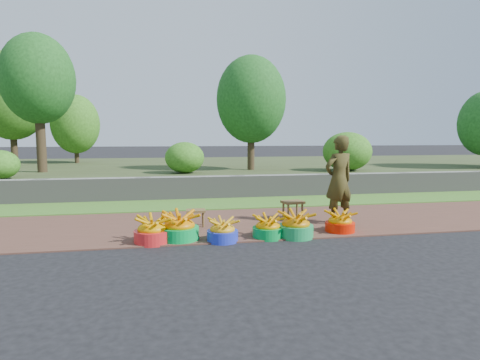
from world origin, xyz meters
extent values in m
plane|color=black|center=(0.00, 0.00, 0.00)|extent=(120.00, 120.00, 0.00)
cube|color=#513227|center=(0.00, 1.25, 0.01)|extent=(80.00, 2.50, 0.02)
cube|color=#427726|center=(0.00, 3.25, 0.02)|extent=(80.00, 1.50, 0.04)
cube|color=slate|center=(0.00, 4.10, 0.28)|extent=(80.00, 0.35, 0.55)
cube|color=#364322|center=(0.00, 9.00, 0.25)|extent=(80.00, 10.00, 0.50)
cylinder|color=#342818|center=(-4.99, 10.71, 0.97)|extent=(0.16, 0.16, 0.94)
ellipsoid|color=#37791D|center=(-4.99, 10.71, 1.97)|extent=(1.77, 1.77, 2.21)
cylinder|color=#342818|center=(-5.10, 6.66, 1.49)|extent=(0.26, 0.26, 1.98)
ellipsoid|color=#1D5B1C|center=(-5.10, 6.66, 3.07)|extent=(1.97, 1.97, 2.46)
cylinder|color=#342818|center=(-7.17, 10.74, 1.35)|extent=(0.23, 0.23, 1.71)
ellipsoid|color=#37791D|center=(-7.17, 10.74, 2.98)|extent=(2.58, 2.58, 3.22)
cylinder|color=#342818|center=(0.84, 6.40, 1.24)|extent=(0.21, 0.21, 1.47)
ellipsoid|color=#1D5B1C|center=(0.84, 6.40, 2.59)|extent=(2.07, 2.07, 2.59)
ellipsoid|color=#37791D|center=(3.52, 5.50, 1.06)|extent=(1.41, 1.41, 1.13)
ellipsoid|color=#37791D|center=(-1.18, 5.60, 0.92)|extent=(1.06, 1.06, 0.85)
ellipsoid|color=#37791D|center=(-5.51, 4.84, 0.84)|extent=(0.85, 0.85, 0.68)
cylinder|color=red|center=(-1.92, 0.23, 0.09)|extent=(0.51, 0.51, 0.18)
ellipsoid|color=#C68600|center=(-1.92, 0.23, 0.24)|extent=(0.45, 0.45, 0.29)
cylinder|color=#02A03E|center=(-1.54, 0.29, 0.10)|extent=(0.56, 0.56, 0.20)
ellipsoid|color=#C86F00|center=(-1.54, 0.29, 0.26)|extent=(0.49, 0.49, 0.32)
cylinder|color=#1F2FBF|center=(-0.94, 0.13, 0.08)|extent=(0.44, 0.44, 0.16)
ellipsoid|color=#C88D0F|center=(-0.94, 0.13, 0.20)|extent=(0.39, 0.39, 0.25)
cylinder|color=#059038|center=(-0.26, 0.20, 0.08)|extent=(0.45, 0.45, 0.16)
ellipsoid|color=#C27B00|center=(-0.26, 0.20, 0.21)|extent=(0.40, 0.40, 0.26)
cylinder|color=#19914A|center=(0.16, 0.16, 0.09)|extent=(0.52, 0.52, 0.19)
ellipsoid|color=#B26E04|center=(0.16, 0.16, 0.24)|extent=(0.46, 0.46, 0.30)
cylinder|color=red|center=(0.93, 0.33, 0.08)|extent=(0.46, 0.46, 0.16)
ellipsoid|color=#C57900|center=(0.93, 0.33, 0.21)|extent=(0.40, 0.40, 0.26)
cube|color=brown|center=(-1.24, 1.11, 0.28)|extent=(0.32, 0.25, 0.04)
cylinder|color=brown|center=(-1.37, 1.03, 0.14)|extent=(0.03, 0.03, 0.24)
cylinder|color=brown|center=(-1.13, 1.02, 0.14)|extent=(0.03, 0.03, 0.24)
cylinder|color=brown|center=(-1.36, 1.20, 0.14)|extent=(0.03, 0.03, 0.24)
cylinder|color=brown|center=(-1.12, 1.19, 0.14)|extent=(0.03, 0.03, 0.24)
cube|color=brown|center=(0.52, 1.40, 0.32)|extent=(0.41, 0.34, 0.04)
cylinder|color=brown|center=(0.40, 1.28, 0.16)|extent=(0.04, 0.04, 0.28)
cylinder|color=brown|center=(0.67, 1.33, 0.16)|extent=(0.04, 0.04, 0.28)
cylinder|color=brown|center=(0.37, 1.47, 0.16)|extent=(0.04, 0.04, 0.28)
cylinder|color=brown|center=(0.64, 1.52, 0.16)|extent=(0.04, 0.04, 0.28)
imported|color=black|center=(1.15, 0.88, 0.77)|extent=(0.62, 0.48, 1.49)
camera|label=1|loc=(-1.74, -5.40, 1.48)|focal=30.00mm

